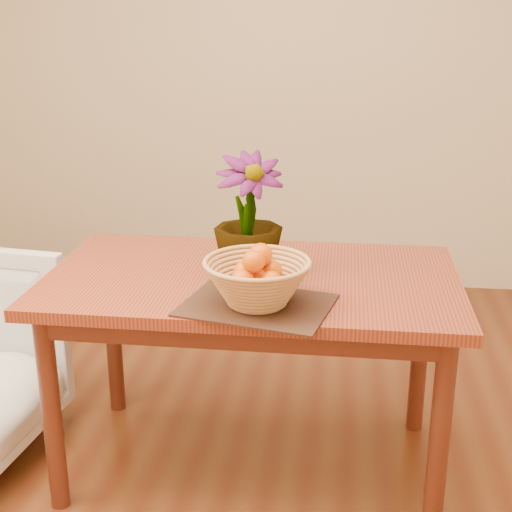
# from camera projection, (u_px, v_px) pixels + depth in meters

# --- Properties ---
(wall_back) EXTENTS (4.00, 0.02, 2.70)m
(wall_back) POSITION_uv_depth(u_px,v_px,m) (296.00, 59.00, 4.06)
(wall_back) COLOR beige
(wall_back) RESTS_ON floor
(table) EXTENTS (1.40, 0.80, 0.75)m
(table) POSITION_uv_depth(u_px,v_px,m) (252.00, 299.00, 2.46)
(table) COLOR maroon
(table) RESTS_ON floor
(placemat) EXTENTS (0.50, 0.41, 0.01)m
(placemat) POSITION_uv_depth(u_px,v_px,m) (257.00, 305.00, 2.17)
(placemat) COLOR #391F14
(placemat) RESTS_ON table
(wicker_basket) EXTENTS (0.33, 0.33, 0.13)m
(wicker_basket) POSITION_uv_depth(u_px,v_px,m) (257.00, 284.00, 2.14)
(wicker_basket) COLOR tan
(wicker_basket) RESTS_ON placemat
(orange_pile) EXTENTS (0.16, 0.16, 0.13)m
(orange_pile) POSITION_uv_depth(u_px,v_px,m) (257.00, 271.00, 2.13)
(orange_pile) COLOR #E25403
(orange_pile) RESTS_ON wicker_basket
(potted_plant) EXTENTS (0.29, 0.29, 0.41)m
(potted_plant) POSITION_uv_depth(u_px,v_px,m) (248.00, 216.00, 2.37)
(potted_plant) COLOR #1D4F16
(potted_plant) RESTS_ON table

